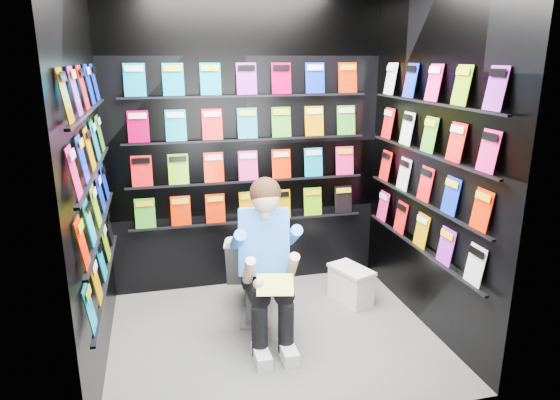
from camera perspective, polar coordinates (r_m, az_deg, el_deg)
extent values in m
plane|color=#60605E|center=(3.91, -0.67, -15.37)|extent=(2.40, 2.40, 0.00)
cube|color=black|center=(4.38, -3.78, 6.32)|extent=(2.40, 0.04, 2.60)
cube|color=black|center=(2.48, 4.58, -1.25)|extent=(2.40, 0.04, 2.60)
cube|color=black|center=(3.36, -21.12, 2.28)|extent=(0.04, 2.00, 2.60)
cube|color=black|center=(3.87, 16.89, 4.37)|extent=(0.04, 2.00, 2.60)
imported|color=white|center=(4.09, -2.98, -8.03)|extent=(0.57, 0.82, 0.73)
cube|color=silver|center=(4.39, 8.08, -9.71)|extent=(0.32, 0.42, 0.28)
cube|color=silver|center=(4.33, 8.16, -7.86)|extent=(0.34, 0.45, 0.03)
cube|color=green|center=(3.36, -0.58, -9.66)|extent=(0.27, 0.19, 0.10)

